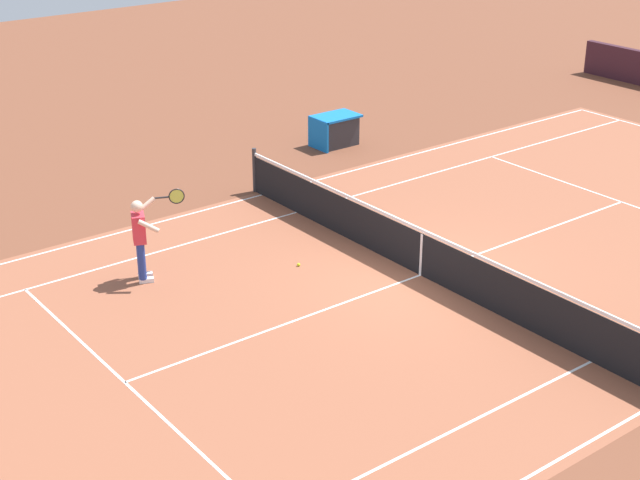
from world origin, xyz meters
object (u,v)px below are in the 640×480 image
object	(u,v)px
tennis_net	(422,252)
tennis_player_near	(141,236)
equipment_cart_tarped	(335,130)
tennis_ball	(299,265)

from	to	relation	value
tennis_net	tennis_player_near	xyz separation A→B (m)	(4.39, -3.12, 0.44)
equipment_cart_tarped	tennis_ball	bearing A→B (deg)	46.34
tennis_player_near	tennis_net	bearing A→B (deg)	144.58
equipment_cart_tarped	tennis_player_near	bearing A→B (deg)	27.87
equipment_cart_tarped	tennis_net	bearing A→B (deg)	63.44
tennis_net	tennis_ball	bearing A→B (deg)	-47.17
tennis_net	tennis_ball	size ratio (longest dim) A/B	177.27
tennis_net	tennis_player_near	world-z (taller)	tennis_player_near
tennis_player_near	tennis_ball	xyz separation A→B (m)	(-2.73, 1.33, -0.90)
tennis_player_near	equipment_cart_tarped	xyz separation A→B (m)	(-8.08, -4.28, -0.49)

